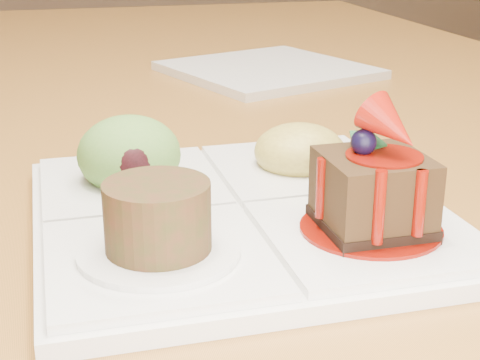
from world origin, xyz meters
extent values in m
cube|color=#A06329|center=(0.00, 0.00, 0.73)|extent=(1.00, 1.80, 0.04)
cylinder|color=#A06329|center=(0.44, 0.84, 0.35)|extent=(0.06, 0.06, 0.71)
cube|color=silver|center=(-0.12, -0.44, 0.76)|extent=(0.29, 0.29, 0.01)
cube|color=silver|center=(-0.05, -0.51, 0.77)|extent=(0.14, 0.14, 0.01)
cube|color=silver|center=(-0.19, -0.51, 0.77)|extent=(0.14, 0.14, 0.01)
cube|color=silver|center=(-0.19, -0.37, 0.77)|extent=(0.14, 0.14, 0.01)
cube|color=silver|center=(-0.05, -0.37, 0.77)|extent=(0.14, 0.14, 0.01)
cylinder|color=#6A0B03|center=(-0.05, -0.51, 0.77)|extent=(0.09, 0.09, 0.00)
cube|color=black|center=(-0.05, -0.51, 0.77)|extent=(0.07, 0.07, 0.01)
cube|color=#311E0D|center=(-0.05, -0.51, 0.80)|extent=(0.07, 0.07, 0.04)
cylinder|color=#6A0B03|center=(-0.05, -0.51, 0.82)|extent=(0.05, 0.05, 0.00)
sphere|color=black|center=(-0.05, -0.51, 0.83)|extent=(0.02, 0.02, 0.02)
cone|color=maroon|center=(-0.04, -0.52, 0.84)|extent=(0.05, 0.05, 0.04)
cube|color=#10421B|center=(-0.04, -0.50, 0.83)|extent=(0.02, 0.02, 0.01)
cube|color=#10421B|center=(-0.05, -0.50, 0.83)|extent=(0.02, 0.02, 0.01)
cylinder|color=#6A0B03|center=(-0.06, -0.54, 0.80)|extent=(0.01, 0.01, 0.05)
cylinder|color=#6A0B03|center=(-0.03, -0.54, 0.80)|extent=(0.01, 0.01, 0.04)
cylinder|color=#6A0B03|center=(-0.08, -0.50, 0.80)|extent=(0.01, 0.01, 0.04)
cylinder|color=silver|center=(-0.19, -0.51, 0.77)|extent=(0.10, 0.10, 0.00)
cylinder|color=#4C2215|center=(-0.19, -0.51, 0.79)|extent=(0.06, 0.06, 0.04)
cylinder|color=#4E2D10|center=(-0.19, -0.51, 0.81)|extent=(0.05, 0.05, 0.00)
ellipsoid|color=#588134|center=(-0.19, -0.37, 0.79)|extent=(0.08, 0.08, 0.06)
ellipsoid|color=black|center=(-0.19, -0.40, 0.79)|extent=(0.04, 0.03, 0.04)
ellipsoid|color=gold|center=(-0.05, -0.37, 0.78)|extent=(0.08, 0.08, 0.05)
cube|color=#C1350E|center=(-0.03, -0.37, 0.78)|extent=(0.02, 0.02, 0.02)
cube|color=#517419|center=(-0.04, -0.35, 0.78)|extent=(0.02, 0.02, 0.02)
cube|color=#C1350E|center=(-0.05, -0.36, 0.78)|extent=(0.02, 0.02, 0.02)
cube|color=#517419|center=(-0.06, -0.36, 0.78)|extent=(0.02, 0.02, 0.02)
cube|color=#C1350E|center=(-0.07, -0.38, 0.78)|extent=(0.02, 0.02, 0.02)
cube|color=#517419|center=(-0.05, -0.38, 0.78)|extent=(0.02, 0.02, 0.02)
cube|color=#C1350E|center=(-0.04, -0.39, 0.78)|extent=(0.02, 0.02, 0.02)
cube|color=#517419|center=(-0.03, -0.38, 0.78)|extent=(0.02, 0.02, 0.02)
cube|color=silver|center=(0.06, 0.06, 0.76)|extent=(0.31, 0.31, 0.01)
camera|label=1|loc=(-0.24, -0.92, 0.96)|focal=55.00mm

